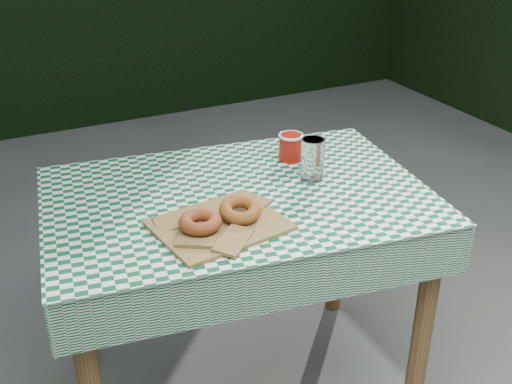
# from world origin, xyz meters

# --- Properties ---
(table) EXTENTS (1.19, 0.88, 0.75)m
(table) POSITION_xyz_m (0.17, 0.10, 0.38)
(table) COLOR brown
(table) RESTS_ON ground
(tablecloth) EXTENTS (1.22, 0.90, 0.01)m
(tablecloth) POSITION_xyz_m (0.17, 0.10, 0.75)
(tablecloth) COLOR #0B4C28
(tablecloth) RESTS_ON table
(paper_bag) EXTENTS (0.37, 0.31, 0.02)m
(paper_bag) POSITION_xyz_m (0.04, -0.05, 0.76)
(paper_bag) COLOR olive
(paper_bag) RESTS_ON tablecloth
(bagel_front) EXTENTS (0.13, 0.13, 0.04)m
(bagel_front) POSITION_xyz_m (-0.01, -0.06, 0.79)
(bagel_front) COLOR brown
(bagel_front) RESTS_ON paper_bag
(bagel_back) EXTENTS (0.13, 0.13, 0.04)m
(bagel_back) POSITION_xyz_m (0.11, -0.05, 0.79)
(bagel_back) COLOR brown
(bagel_back) RESTS_ON paper_bag
(coffee_mug) EXTENTS (0.17, 0.17, 0.09)m
(coffee_mug) POSITION_xyz_m (0.43, 0.25, 0.80)
(coffee_mug) COLOR maroon
(coffee_mug) RESTS_ON tablecloth
(drinking_glass) EXTENTS (0.09, 0.09, 0.13)m
(drinking_glass) POSITION_xyz_m (0.42, 0.09, 0.82)
(drinking_glass) COLOR white
(drinking_glass) RESTS_ON tablecloth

